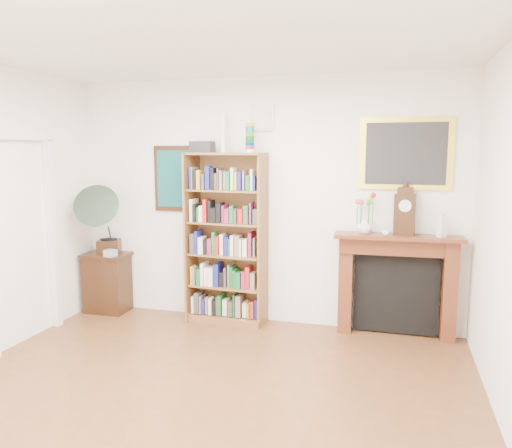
{
  "coord_description": "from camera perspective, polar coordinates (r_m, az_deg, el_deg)",
  "views": [
    {
      "loc": [
        1.45,
        -3.0,
        1.98
      ],
      "look_at": [
        0.17,
        1.6,
        1.28
      ],
      "focal_mm": 35.0,
      "sensor_mm": 36.0,
      "label": 1
    }
  ],
  "objects": [
    {
      "name": "room",
      "position": [
        3.38,
        -10.13,
        -1.66
      ],
      "size": [
        4.51,
        5.01,
        2.81
      ],
      "color": "brown",
      "rests_on": "ground"
    },
    {
      "name": "bottle_left",
      "position": [
        5.4,
        20.29,
        -0.16
      ],
      "size": [
        0.07,
        0.07,
        0.24
      ],
      "primitive_type": "cylinder",
      "color": "silver",
      "rests_on": "fireplace"
    },
    {
      "name": "door_casing",
      "position": [
        5.62,
        -25.26,
        0.2
      ],
      "size": [
        0.08,
        1.02,
        2.17
      ],
      "color": "white",
      "rests_on": "left_wall"
    },
    {
      "name": "bookshelf",
      "position": [
        5.7,
        -3.47,
        -0.58
      ],
      "size": [
        0.92,
        0.38,
        2.26
      ],
      "rotation": [
        0.0,
        0.0,
        -0.07
      ],
      "color": "brown",
      "rests_on": "floor"
    },
    {
      "name": "cd_stack",
      "position": [
        6.2,
        -16.3,
        -3.21
      ],
      "size": [
        0.14,
        0.14,
        0.08
      ],
      "primitive_type": "cube",
      "rotation": [
        0.0,
        0.0,
        -0.17
      ],
      "color": "silver",
      "rests_on": "side_cabinet"
    },
    {
      "name": "teal_poster",
      "position": [
        6.03,
        -9.01,
        5.13
      ],
      "size": [
        0.58,
        0.04,
        0.78
      ],
      "color": "black",
      "rests_on": "back_wall"
    },
    {
      "name": "side_cabinet",
      "position": [
        6.48,
        -16.62,
        -6.41
      ],
      "size": [
        0.55,
        0.4,
        0.73
      ],
      "primitive_type": "cube",
      "rotation": [
        0.0,
        0.0,
        0.02
      ],
      "color": "black",
      "rests_on": "floor"
    },
    {
      "name": "teacup",
      "position": [
        5.35,
        14.61,
        -0.94
      ],
      "size": [
        0.1,
        0.1,
        0.06
      ],
      "primitive_type": "imported",
      "rotation": [
        0.0,
        0.0,
        -0.34
      ],
      "color": "white",
      "rests_on": "fireplace"
    },
    {
      "name": "fireplace",
      "position": [
        5.56,
        15.75,
        -5.79
      ],
      "size": [
        1.32,
        0.36,
        1.11
      ],
      "rotation": [
        0.0,
        0.0,
        0.04
      ],
      "color": "#502712",
      "rests_on": "floor"
    },
    {
      "name": "gilt_painting",
      "position": [
        5.48,
        16.74,
        7.7
      ],
      "size": [
        0.95,
        0.04,
        0.75
      ],
      "color": "yellow",
      "rests_on": "back_wall"
    },
    {
      "name": "mantel_clock",
      "position": [
        5.43,
        16.63,
        1.32
      ],
      "size": [
        0.22,
        0.14,
        0.5
      ],
      "rotation": [
        0.0,
        0.0,
        -0.1
      ],
      "color": "black",
      "rests_on": "fireplace"
    },
    {
      "name": "gramophone",
      "position": [
        6.25,
        -17.28,
        0.95
      ],
      "size": [
        0.71,
        0.79,
        0.85
      ],
      "rotation": [
        0.0,
        0.0,
        0.36
      ],
      "color": "black",
      "rests_on": "side_cabinet"
    },
    {
      "name": "small_picture",
      "position": [
        5.68,
        0.73,
        12.1
      ],
      "size": [
        0.26,
        0.04,
        0.3
      ],
      "color": "white",
      "rests_on": "back_wall"
    },
    {
      "name": "bottle_right",
      "position": [
        5.43,
        20.7,
        -0.35
      ],
      "size": [
        0.06,
        0.06,
        0.2
      ],
      "primitive_type": "cylinder",
      "color": "silver",
      "rests_on": "fireplace"
    },
    {
      "name": "flower_vase",
      "position": [
        5.43,
        12.3,
        -0.18
      ],
      "size": [
        0.16,
        0.16,
        0.17
      ],
      "primitive_type": "imported",
      "rotation": [
        0.0,
        0.0,
        0.0
      ],
      "color": "white",
      "rests_on": "fireplace"
    }
  ]
}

